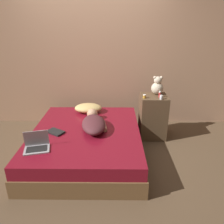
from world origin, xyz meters
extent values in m
plane|color=brown|center=(0.00, 0.00, 0.00)|extent=(12.00, 12.00, 0.00)
cube|color=tan|center=(0.00, 1.18, 1.30)|extent=(8.00, 0.06, 2.60)
cube|color=brown|center=(0.00, 0.00, 0.11)|extent=(1.51, 1.80, 0.23)
cube|color=maroon|center=(0.00, 0.00, 0.31)|extent=(1.48, 1.76, 0.17)
cube|color=brown|center=(1.02, 0.58, 0.35)|extent=(0.42, 0.43, 0.71)
ellipsoid|color=tan|center=(-0.04, 0.66, 0.46)|extent=(0.45, 0.32, 0.14)
ellipsoid|color=#4C2328|center=(0.11, 0.01, 0.47)|extent=(0.41, 0.64, 0.16)
sphere|color=tan|center=(0.05, 0.38, 0.47)|extent=(0.17, 0.17, 0.17)
cylinder|color=tan|center=(0.25, 0.06, 0.42)|extent=(0.10, 0.27, 0.06)
cube|color=#9E9EA3|center=(-0.52, -0.53, 0.40)|extent=(0.33, 0.26, 0.02)
cube|color=black|center=(-0.52, -0.53, 0.41)|extent=(0.26, 0.19, 0.00)
cube|color=#9E9EA3|center=(-0.54, -0.44, 0.51)|extent=(0.28, 0.10, 0.20)
cube|color=black|center=(-0.54, -0.44, 0.51)|extent=(0.25, 0.08, 0.17)
sphere|color=beige|center=(1.08, 0.67, 0.80)|extent=(0.19, 0.19, 0.19)
sphere|color=beige|center=(1.08, 0.67, 0.93)|extent=(0.13, 0.13, 0.13)
sphere|color=beige|center=(1.03, 0.67, 0.98)|extent=(0.05, 0.05, 0.05)
sphere|color=beige|center=(1.13, 0.67, 0.98)|extent=(0.05, 0.05, 0.05)
cylinder|color=silver|center=(1.10, 0.41, 0.73)|extent=(0.05, 0.05, 0.05)
cylinder|color=white|center=(1.10, 0.41, 0.76)|extent=(0.04, 0.04, 0.01)
cylinder|color=#B72D2D|center=(1.09, 0.50, 0.75)|extent=(0.04, 0.04, 0.08)
cylinder|color=white|center=(1.09, 0.50, 0.79)|extent=(0.03, 0.03, 0.02)
cylinder|color=gold|center=(0.85, 0.46, 0.73)|extent=(0.05, 0.05, 0.04)
cylinder|color=white|center=(0.85, 0.46, 0.76)|extent=(0.04, 0.04, 0.01)
cube|color=black|center=(-0.41, -0.09, 0.40)|extent=(0.28, 0.25, 0.02)
camera|label=1|loc=(0.39, -2.72, 1.78)|focal=35.00mm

